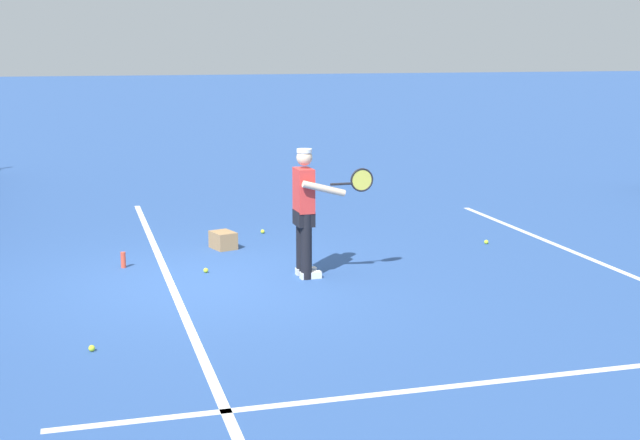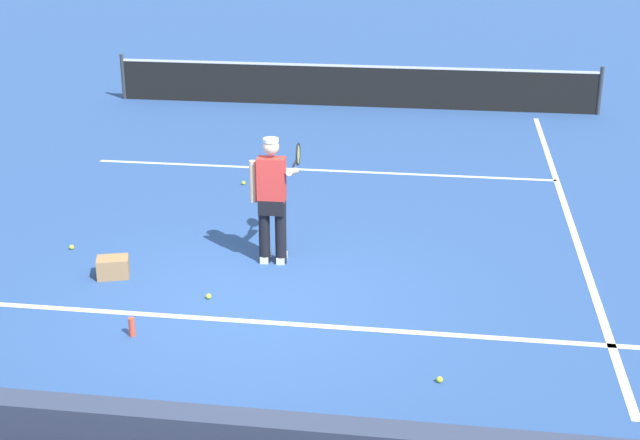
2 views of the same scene
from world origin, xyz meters
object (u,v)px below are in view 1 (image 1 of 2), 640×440
(tennis_ball_near_player, at_px, (263,231))
(tennis_ball_toward_net, at_px, (206,270))
(tennis_ball_on_baseline, at_px, (92,348))
(ball_box_cardboard, at_px, (223,240))
(tennis_ball_by_box, at_px, (486,242))
(tennis_player, at_px, (306,211))
(water_bottle, at_px, (123,260))

(tennis_ball_near_player, relative_size, tennis_ball_toward_net, 1.00)
(tennis_ball_on_baseline, distance_m, tennis_ball_near_player, 5.88)
(ball_box_cardboard, xyz_separation_m, tennis_ball_toward_net, (1.39, -0.47, -0.10))
(tennis_ball_by_box, bearing_deg, tennis_ball_toward_net, -82.42)
(ball_box_cardboard, bearing_deg, tennis_player, 22.02)
(tennis_ball_by_box, height_order, water_bottle, water_bottle)
(ball_box_cardboard, xyz_separation_m, tennis_ball_near_player, (-0.91, 0.80, -0.10))
(ball_box_cardboard, height_order, tennis_ball_by_box, ball_box_cardboard)
(ball_box_cardboard, relative_size, tennis_ball_by_box, 6.06)
(tennis_ball_toward_net, bearing_deg, tennis_ball_near_player, 151.00)
(water_bottle, bearing_deg, ball_box_cardboard, 117.48)
(ball_box_cardboard, relative_size, tennis_ball_near_player, 6.06)
(tennis_player, height_order, tennis_ball_by_box, tennis_player)
(tennis_ball_near_player, bearing_deg, tennis_ball_on_baseline, -29.04)
(tennis_ball_by_box, bearing_deg, tennis_player, -70.11)
(tennis_ball_on_baseline, distance_m, tennis_ball_toward_net, 3.24)
(tennis_ball_by_box, bearing_deg, water_bottle, -89.98)
(tennis_ball_on_baseline, xyz_separation_m, water_bottle, (-3.43, 0.52, 0.08))
(tennis_ball_on_baseline, height_order, tennis_ball_near_player, same)
(tennis_ball_toward_net, height_order, water_bottle, water_bottle)
(ball_box_cardboard, bearing_deg, tennis_ball_toward_net, -18.79)
(water_bottle, bearing_deg, tennis_ball_by_box, 90.02)
(tennis_player, xyz_separation_m, tennis_ball_by_box, (-1.16, 3.20, -0.86))
(tennis_ball_on_baseline, relative_size, water_bottle, 0.30)
(tennis_ball_on_baseline, height_order, water_bottle, water_bottle)
(tennis_player, bearing_deg, tennis_ball_on_baseline, -51.34)
(tennis_ball_on_baseline, height_order, tennis_ball_toward_net, same)
(tennis_player, height_order, tennis_ball_toward_net, tennis_player)
(tennis_player, distance_m, ball_box_cardboard, 2.24)
(tennis_ball_toward_net, bearing_deg, tennis_ball_by_box, 97.58)
(tennis_player, bearing_deg, water_bottle, -116.44)
(water_bottle, bearing_deg, tennis_ball_on_baseline, -8.57)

